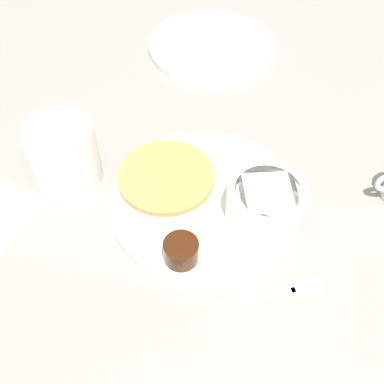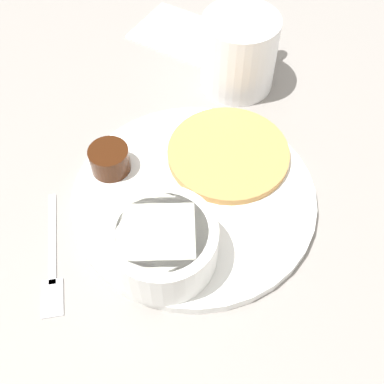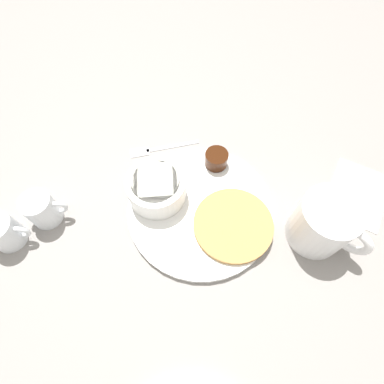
{
  "view_description": "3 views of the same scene",
  "coord_description": "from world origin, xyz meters",
  "px_view_note": "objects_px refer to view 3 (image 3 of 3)",
  "views": [
    {
      "loc": [
        0.39,
        0.11,
        0.51
      ],
      "look_at": [
        0.0,
        -0.02,
        0.02
      ],
      "focal_mm": 45.0,
      "sensor_mm": 36.0,
      "label": 1
    },
    {
      "loc": [
        -0.1,
        0.28,
        0.42
      ],
      "look_at": [
        -0.0,
        0.01,
        0.03
      ],
      "focal_mm": 45.0,
      "sensor_mm": 36.0,
      "label": 2
    },
    {
      "loc": [
        -0.22,
        -0.06,
        0.48
      ],
      "look_at": [
        0.01,
        0.02,
        0.04
      ],
      "focal_mm": 28.0,
      "sensor_mm": 36.0,
      "label": 3
    }
  ],
  "objects_px": {
    "creamer_pitcher_near": "(42,209)",
    "fork": "(156,149)",
    "plate": "(201,208)",
    "coffee_mug": "(324,224)",
    "creamer_pitcher_far": "(3,232)",
    "bowl": "(156,189)"
  },
  "relations": [
    {
      "from": "creamer_pitcher_far",
      "to": "plate",
      "type": "bearing_deg",
      "value": -62.49
    },
    {
      "from": "creamer_pitcher_near",
      "to": "coffee_mug",
      "type": "bearing_deg",
      "value": -76.25
    },
    {
      "from": "coffee_mug",
      "to": "creamer_pitcher_far",
      "type": "relative_size",
      "value": 1.63
    },
    {
      "from": "plate",
      "to": "fork",
      "type": "bearing_deg",
      "value": 50.93
    },
    {
      "from": "bowl",
      "to": "creamer_pitcher_near",
      "type": "relative_size",
      "value": 1.41
    },
    {
      "from": "creamer_pitcher_far",
      "to": "fork",
      "type": "bearing_deg",
      "value": -33.2
    },
    {
      "from": "bowl",
      "to": "creamer_pitcher_far",
      "type": "distance_m",
      "value": 0.25
    },
    {
      "from": "plate",
      "to": "coffee_mug",
      "type": "height_order",
      "value": "coffee_mug"
    },
    {
      "from": "creamer_pitcher_far",
      "to": "fork",
      "type": "relative_size",
      "value": 0.6
    },
    {
      "from": "creamer_pitcher_near",
      "to": "fork",
      "type": "height_order",
      "value": "creamer_pitcher_near"
    },
    {
      "from": "plate",
      "to": "bowl",
      "type": "relative_size",
      "value": 2.54
    },
    {
      "from": "coffee_mug",
      "to": "creamer_pitcher_near",
      "type": "height_order",
      "value": "coffee_mug"
    },
    {
      "from": "coffee_mug",
      "to": "plate",
      "type": "bearing_deg",
      "value": 94.14
    },
    {
      "from": "plate",
      "to": "coffee_mug",
      "type": "relative_size",
      "value": 2.09
    },
    {
      "from": "plate",
      "to": "creamer_pitcher_far",
      "type": "distance_m",
      "value": 0.33
    },
    {
      "from": "bowl",
      "to": "coffee_mug",
      "type": "bearing_deg",
      "value": -86.3
    },
    {
      "from": "bowl",
      "to": "creamer_pitcher_far",
      "type": "relative_size",
      "value": 1.34
    },
    {
      "from": "bowl",
      "to": "coffee_mug",
      "type": "height_order",
      "value": "coffee_mug"
    },
    {
      "from": "coffee_mug",
      "to": "creamer_pitcher_far",
      "type": "xyz_separation_m",
      "value": [
        -0.16,
        0.48,
        -0.02
      ]
    },
    {
      "from": "coffee_mug",
      "to": "fork",
      "type": "distance_m",
      "value": 0.34
    },
    {
      "from": "creamer_pitcher_near",
      "to": "creamer_pitcher_far",
      "type": "distance_m",
      "value": 0.07
    },
    {
      "from": "creamer_pitcher_near",
      "to": "fork",
      "type": "distance_m",
      "value": 0.23
    }
  ]
}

